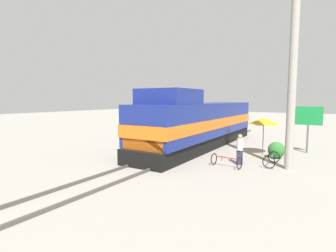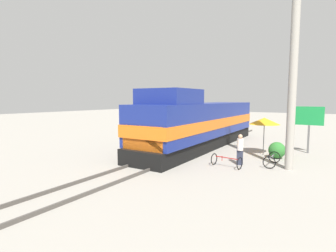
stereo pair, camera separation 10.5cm
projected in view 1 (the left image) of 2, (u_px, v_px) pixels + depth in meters
The scene contains 11 objects.
ground_plane at pixel (188, 151), 18.43m from camera, with size 120.00×120.00×0.00m, color gray.
rail_near at pixel (179, 149), 18.79m from camera, with size 0.08×28.54×0.15m, color #4C4742.
rail_far at pixel (198, 151), 18.05m from camera, with size 0.08×28.54×0.15m, color #4C4742.
locomotive at pixel (199, 124), 19.71m from camera, with size 3.18×15.74×4.23m.
utility_pole at pixel (293, 58), 13.05m from camera, with size 1.80×0.41×11.21m.
vendor_umbrella at pixel (264, 121), 16.99m from camera, with size 1.95×1.95×2.44m.
billboard_sign at pixel (308, 119), 17.55m from camera, with size 1.71×0.12×3.14m.
shrub_cluster at pixel (276, 150), 16.12m from camera, with size 1.01×1.01×1.01m, color #2D722D.
person_bystander at pixel (240, 148), 14.45m from camera, with size 0.34×0.34×1.71m.
bicycle at pixel (272, 159), 14.33m from camera, with size 0.67×1.55×0.66m.
bicycle_spare at pixel (226, 161), 14.02m from camera, with size 1.64×0.87×0.65m.
Camera 1 is at (8.30, -16.21, 3.61)m, focal length 28.00 mm.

